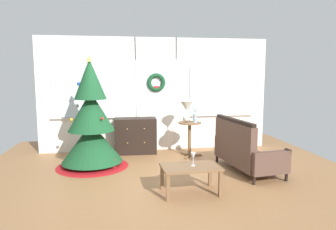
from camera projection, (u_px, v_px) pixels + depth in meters
The scene contains 11 objects.
ground_plane at pixel (170, 178), 5.15m from camera, with size 6.76×6.76×0.00m, color #996B42.
back_wall_with_door at pixel (156, 94), 7.03m from camera, with size 5.20×0.19×2.55m.
christmas_tree at pixel (91, 127), 5.75m from camera, with size 1.35×1.35×2.08m.
dresser_cabinet at pixel (136, 136), 6.79m from camera, with size 0.91×0.46×0.78m.
settee_sofa at pixel (243, 151), 5.52m from camera, with size 0.89×1.55×0.96m.
side_table at pixel (190, 132), 6.48m from camera, with size 0.50×0.48×0.74m.
table_lamp at pixel (187, 109), 6.44m from camera, with size 0.28×0.28×0.44m.
flower_vase at pixel (195, 117), 6.39m from camera, with size 0.11×0.10×0.35m.
coffee_table at pixel (191, 170), 4.48m from camera, with size 0.87×0.56×0.41m.
wine_glass at pixel (193, 156), 4.47m from camera, with size 0.08×0.08×0.20m.
gift_box at pixel (110, 163), 5.71m from camera, with size 0.19×0.17×0.19m, color red.
Camera 1 is at (-0.77, -4.91, 1.72)m, focal length 32.98 mm.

